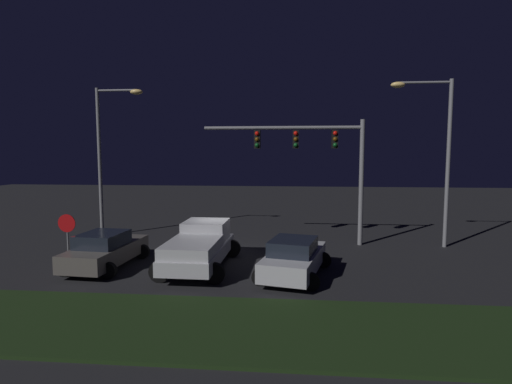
{
  "coord_description": "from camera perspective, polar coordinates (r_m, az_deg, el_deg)",
  "views": [
    {
      "loc": [
        3.21,
        -18.08,
        4.78
      ],
      "look_at": [
        1.45,
        1.18,
        2.91
      ],
      "focal_mm": 28.2,
      "sensor_mm": 36.0,
      "label": 1
    }
  ],
  "objects": [
    {
      "name": "pickup_truck",
      "position": [
        17.13,
        -7.87,
        -7.29
      ],
      "size": [
        2.92,
        5.43,
        1.8
      ],
      "rotation": [
        0.0,
        0.0,
        1.56
      ],
      "color": "#B7B7BC",
      "rests_on": "ground_plane"
    },
    {
      "name": "traffic_signal_gantry",
      "position": [
        21.12,
        8.24,
        5.78
      ],
      "size": [
        8.32,
        0.56,
        6.5
      ],
      "color": "slate",
      "rests_on": "ground_plane"
    },
    {
      "name": "car_sedan_far",
      "position": [
        18.15,
        -20.58,
        -7.7
      ],
      "size": [
        2.68,
        4.52,
        1.51
      ],
      "rotation": [
        0.0,
        0.0,
        1.5
      ],
      "color": "#514C47",
      "rests_on": "ground_plane"
    },
    {
      "name": "stop_sign",
      "position": [
        18.77,
        -25.22,
        -4.89
      ],
      "size": [
        0.76,
        0.08,
        2.23
      ],
      "color": "slate",
      "rests_on": "ground_plane"
    },
    {
      "name": "grass_median",
      "position": [
        11.92,
        -11.4,
        -17.97
      ],
      "size": [
        27.82,
        4.24,
        0.1
      ],
      "primitive_type": "cube",
      "color": "black",
      "rests_on": "ground_plane"
    },
    {
      "name": "street_lamp_right",
      "position": [
        22.19,
        24.21,
        6.44
      ],
      "size": [
        3.03,
        0.44,
        8.43
      ],
      "color": "slate",
      "rests_on": "ground_plane"
    },
    {
      "name": "ground_plane",
      "position": [
        18.98,
        -4.74,
        -9.09
      ],
      "size": [
        80.0,
        80.0,
        0.0
      ],
      "primitive_type": "plane",
      "color": "black"
    },
    {
      "name": "car_sedan",
      "position": [
        15.87,
        5.41,
        -9.26
      ],
      "size": [
        3.09,
        4.69,
        1.51
      ],
      "rotation": [
        0.0,
        0.0,
        1.35
      ],
      "color": "#B7B7BC",
      "rests_on": "ground_plane"
    },
    {
      "name": "street_lamp_left",
      "position": [
        24.41,
        -20.24,
        6.39
      ],
      "size": [
        2.73,
        0.44,
        8.43
      ],
      "color": "slate",
      "rests_on": "ground_plane"
    }
  ]
}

